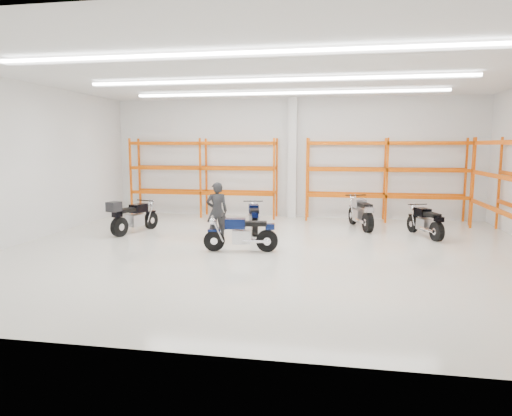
% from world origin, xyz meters
% --- Properties ---
extents(ground, '(14.00, 14.00, 0.00)m').
position_xyz_m(ground, '(0.00, 0.00, 0.00)').
color(ground, beige).
rests_on(ground, ground).
extents(room_shell, '(14.02, 12.02, 4.51)m').
position_xyz_m(room_shell, '(0.00, 0.03, 3.28)').
color(room_shell, silver).
rests_on(room_shell, ground).
extents(motorcycle_main, '(1.93, 0.64, 0.95)m').
position_xyz_m(motorcycle_main, '(-0.66, -0.11, 0.44)').
color(motorcycle_main, black).
rests_on(motorcycle_main, ground).
extents(motorcycle_back_a, '(0.95, 2.06, 1.08)m').
position_xyz_m(motorcycle_back_a, '(-4.59, 1.64, 0.52)').
color(motorcycle_back_a, black).
rests_on(motorcycle_back_a, ground).
extents(motorcycle_back_b, '(0.71, 1.90, 0.94)m').
position_xyz_m(motorcycle_back_b, '(-0.89, 2.53, 0.44)').
color(motorcycle_back_b, black).
rests_on(motorcycle_back_b, ground).
extents(motorcycle_back_c, '(0.87, 2.13, 1.07)m').
position_xyz_m(motorcycle_back_c, '(2.48, 3.76, 0.50)').
color(motorcycle_back_c, black).
rests_on(motorcycle_back_c, ground).
extents(motorcycle_back_d, '(0.86, 1.84, 0.94)m').
position_xyz_m(motorcycle_back_d, '(4.32, 2.65, 0.44)').
color(motorcycle_back_d, black).
rests_on(motorcycle_back_d, ground).
extents(standing_man, '(0.72, 0.60, 1.69)m').
position_xyz_m(standing_man, '(-1.73, 1.18, 0.84)').
color(standing_man, black).
rests_on(standing_man, ground).
extents(structural_column, '(0.32, 0.32, 4.50)m').
position_xyz_m(structural_column, '(0.00, 5.82, 2.25)').
color(structural_column, white).
rests_on(structural_column, ground).
extents(pallet_racking_back_left, '(5.67, 0.87, 3.00)m').
position_xyz_m(pallet_racking_back_left, '(-3.40, 5.48, 1.79)').
color(pallet_racking_back_left, '#D6650D').
rests_on(pallet_racking_back_left, ground).
extents(pallet_racking_back_right, '(5.67, 0.87, 3.00)m').
position_xyz_m(pallet_racking_back_right, '(3.40, 5.48, 1.79)').
color(pallet_racking_back_right, '#D6650D').
rests_on(pallet_racking_back_right, ground).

